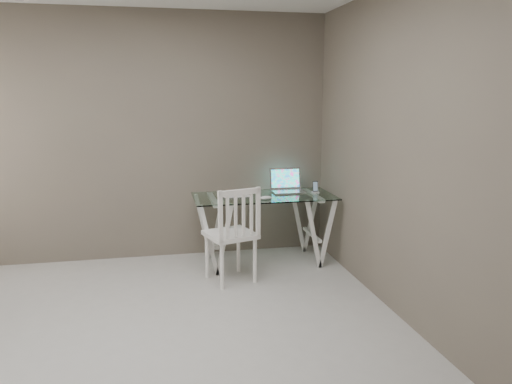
% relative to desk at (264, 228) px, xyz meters
% --- Properties ---
extents(room, '(4.50, 4.52, 2.71)m').
position_rel_desk_xyz_m(room, '(-1.26, -1.76, 1.33)').
color(room, '#ABA9A4').
rests_on(room, ground).
extents(desk, '(1.50, 0.70, 0.75)m').
position_rel_desk_xyz_m(desk, '(0.00, 0.00, 0.00)').
color(desk, silver).
rests_on(desk, ground).
extents(chair, '(0.55, 0.55, 0.96)m').
position_rel_desk_xyz_m(chair, '(-0.42, -0.53, 0.14)').
color(chair, white).
rests_on(chair, ground).
extents(laptop, '(0.36, 0.29, 0.25)m').
position_rel_desk_xyz_m(laptop, '(0.31, 0.19, 0.42)').
color(laptop, '#B4B4B9').
rests_on(laptop, desk).
extents(keyboard, '(0.31, 0.13, 0.01)m').
position_rel_desk_xyz_m(keyboard, '(-0.29, -0.01, 0.37)').
color(keyboard, silver).
rests_on(keyboard, desk).
extents(mouse, '(0.12, 0.07, 0.04)m').
position_rel_desk_xyz_m(mouse, '(-0.03, -0.20, 0.38)').
color(mouse, white).
rests_on(mouse, desk).
extents(phone_dock, '(0.07, 0.07, 0.13)m').
position_rel_desk_xyz_m(phone_dock, '(0.59, 0.03, 0.40)').
color(phone_dock, white).
rests_on(phone_dock, desk).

